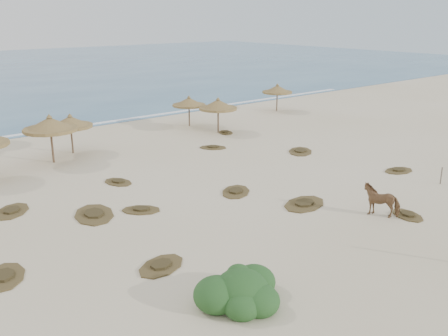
# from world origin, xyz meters

# --- Properties ---
(ground) EXTENTS (160.00, 160.00, 0.00)m
(ground) POSITION_xyz_m (0.00, 0.00, 0.00)
(ground) COLOR beige
(ground) RESTS_ON ground
(foam_line) EXTENTS (70.00, 0.60, 0.01)m
(foam_line) POSITION_xyz_m (0.00, 26.00, 0.00)
(foam_line) COLOR white
(foam_line) RESTS_ON ground
(palapa_2) EXTENTS (4.42, 4.42, 3.21)m
(palapa_2) POSITION_xyz_m (-5.07, 16.67, 2.49)
(palapa_2) COLOR brown
(palapa_2) RESTS_ON ground
(palapa_3) EXTENTS (3.11, 3.11, 2.80)m
(palapa_3) POSITION_xyz_m (-3.15, 18.08, 2.18)
(palapa_3) COLOR brown
(palapa_3) RESTS_ON ground
(palapa_4) EXTENTS (3.15, 3.15, 2.65)m
(palapa_4) POSITION_xyz_m (8.19, 20.01, 2.06)
(palapa_4) COLOR brown
(palapa_4) RESTS_ON ground
(palapa_5) EXTENTS (3.49, 3.49, 2.90)m
(palapa_5) POSITION_xyz_m (8.60, 16.55, 2.25)
(palapa_5) COLOR brown
(palapa_5) RESTS_ON ground
(palapa_6) EXTENTS (3.75, 3.75, 2.75)m
(palapa_6) POSITION_xyz_m (18.92, 20.09, 2.14)
(palapa_6) COLOR brown
(palapa_6) RESTS_ON ground
(horse) EXTENTS (1.53, 1.94, 1.49)m
(horse) POSITION_xyz_m (3.80, -1.98, 0.75)
(horse) COLOR olive
(horse) RESTS_ON ground
(fence_post_far) EXTENTS (0.07, 0.07, 0.99)m
(fence_post_far) POSITION_xyz_m (10.32, -1.55, 0.50)
(fence_post_far) COLOR #65584C
(fence_post_far) RESTS_ON ground
(bush) EXTENTS (3.12, 2.74, 1.40)m
(bush) POSITION_xyz_m (-6.56, -3.52, 0.46)
(bush) COLOR #244F22
(bush) RESTS_ON ground
(scrub_0) EXTENTS (2.27, 2.68, 0.16)m
(scrub_0) POSITION_xyz_m (-12.19, 3.29, 0.05)
(scrub_0) COLOR brown
(scrub_0) RESTS_ON ground
(scrub_1) EXTENTS (2.66, 3.27, 0.16)m
(scrub_1) POSITION_xyz_m (-6.99, 6.72, 0.05)
(scrub_1) COLOR brown
(scrub_1) RESTS_ON ground
(scrub_2) EXTENTS (2.26, 2.20, 0.16)m
(scrub_2) POSITION_xyz_m (-4.93, 5.78, 0.05)
(scrub_2) COLOR brown
(scrub_2) RESTS_ON ground
(scrub_3) EXTENTS (2.69, 2.56, 0.16)m
(scrub_3) POSITION_xyz_m (0.39, 4.81, 0.05)
(scrub_3) COLOR brown
(scrub_3) RESTS_ON ground
(scrub_4) EXTENTS (2.15, 1.55, 0.16)m
(scrub_4) POSITION_xyz_m (10.65, 1.31, 0.05)
(scrub_4) COLOR brown
(scrub_4) RESTS_ON ground
(scrub_5) EXTENTS (2.95, 2.82, 0.16)m
(scrub_5) POSITION_xyz_m (9.29, 8.19, 0.05)
(scrub_5) COLOR brown
(scrub_5) RESTS_ON ground
(scrub_6) EXTENTS (2.59, 2.71, 0.16)m
(scrub_6) POSITION_xyz_m (-9.93, 9.67, 0.05)
(scrub_6) COLOR brown
(scrub_6) RESTS_ON ground
(scrub_7) EXTENTS (2.27, 2.26, 0.16)m
(scrub_7) POSITION_xyz_m (5.22, 12.95, 0.05)
(scrub_7) COLOR brown
(scrub_7) RESTS_ON ground
(scrub_9) EXTENTS (3.04, 2.34, 0.16)m
(scrub_9) POSITION_xyz_m (1.91, 1.21, 0.05)
(scrub_9) COLOR brown
(scrub_9) RESTS_ON ground
(scrub_10) EXTENTS (1.73, 2.00, 0.16)m
(scrub_10) POSITION_xyz_m (8.95, 16.00, 0.05)
(scrub_10) COLOR brown
(scrub_10) RESTS_ON ground
(scrub_11) EXTENTS (2.51, 2.06, 0.16)m
(scrub_11) POSITION_xyz_m (-7.26, 0.32, 0.05)
(scrub_11) COLOR brown
(scrub_11) RESTS_ON ground
(scrub_12) EXTENTS (1.69, 2.06, 0.16)m
(scrub_12) POSITION_xyz_m (4.62, -2.94, 0.05)
(scrub_12) COLOR brown
(scrub_12) RESTS_ON ground
(scrub_13) EXTENTS (1.59, 2.09, 0.16)m
(scrub_13) POSITION_xyz_m (-3.78, 10.33, 0.05)
(scrub_13) COLOR brown
(scrub_13) RESTS_ON ground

